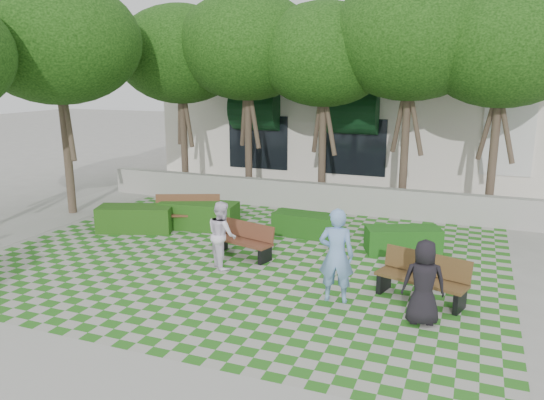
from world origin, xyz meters
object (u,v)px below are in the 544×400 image
at_px(bench_mid, 244,240).
at_px(hedge_east, 403,240).
at_px(bench_west, 187,213).
at_px(hedge_west, 136,219).
at_px(hedge_midleft, 199,215).
at_px(hedge_midright, 307,225).
at_px(person_blue, 336,255).
at_px(person_white, 222,234).
at_px(bench_east, 422,278).
at_px(person_dark, 424,283).

relative_size(bench_mid, hedge_east, 0.92).
height_order(bench_west, hedge_west, bench_west).
bearing_deg(hedge_midleft, hedge_west, -149.64).
relative_size(hedge_midright, hedge_west, 0.88).
bearing_deg(hedge_midright, person_blue, -64.80).
bearing_deg(person_blue, hedge_west, -28.34).
bearing_deg(person_white, bench_mid, -57.32).
bearing_deg(bench_mid, hedge_west, -176.80).
bearing_deg(bench_east, hedge_midright, 153.97).
height_order(bench_west, hedge_midleft, bench_west).
relative_size(hedge_midleft, person_white, 1.42).
xyz_separation_m(bench_mid, person_dark, (4.45, -2.13, 0.37)).
height_order(hedge_east, person_dark, person_dark).
bearing_deg(hedge_midright, bench_mid, -113.40).
xyz_separation_m(hedge_west, person_white, (3.58, -1.67, 0.41)).
height_order(bench_mid, hedge_midleft, bench_mid).
xyz_separation_m(bench_east, bench_mid, (-4.34, 1.08, -0.05)).
height_order(person_blue, person_dark, person_blue).
xyz_separation_m(bench_west, hedge_midleft, (0.30, 0.15, -0.08)).
bearing_deg(person_white, hedge_west, 18.55).
bearing_deg(bench_east, hedge_west, -175.99).
relative_size(bench_west, hedge_midleft, 0.88).
bearing_deg(person_dark, hedge_midright, -62.59).
distance_m(person_blue, person_white, 3.07).
height_order(bench_east, hedge_midright, bench_east).
xyz_separation_m(hedge_midright, person_dark, (3.52, -4.28, 0.46)).
distance_m(hedge_midleft, person_dark, 7.71).
distance_m(bench_mid, hedge_midleft, 2.81).
height_order(bench_west, person_dark, person_dark).
bearing_deg(person_blue, bench_mid, -39.04).
relative_size(person_blue, person_dark, 1.22).
relative_size(hedge_midright, person_blue, 0.96).
relative_size(hedge_east, person_white, 1.17).
xyz_separation_m(hedge_east, person_white, (-3.76, -2.55, 0.46)).
bearing_deg(person_dark, hedge_midleft, -42.27).
xyz_separation_m(bench_mid, hedge_midright, (0.93, 2.15, -0.08)).
relative_size(bench_mid, person_dark, 1.08).
relative_size(hedge_east, hedge_midright, 1.00).
bearing_deg(hedge_midleft, person_blue, -35.16).
height_order(hedge_midleft, person_blue, person_blue).
bearing_deg(person_dark, hedge_east, -89.50).
height_order(bench_east, hedge_midleft, bench_east).
bearing_deg(person_white, bench_west, -2.52).
xyz_separation_m(bench_west, hedge_midright, (3.43, 0.56, -0.15)).
distance_m(hedge_midleft, person_white, 3.31).
distance_m(bench_east, person_white, 4.52).
bearing_deg(person_blue, hedge_midleft, -41.78).
bearing_deg(person_blue, hedge_midright, -71.43).
relative_size(hedge_west, person_white, 1.34).
relative_size(hedge_east, person_dark, 1.18).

